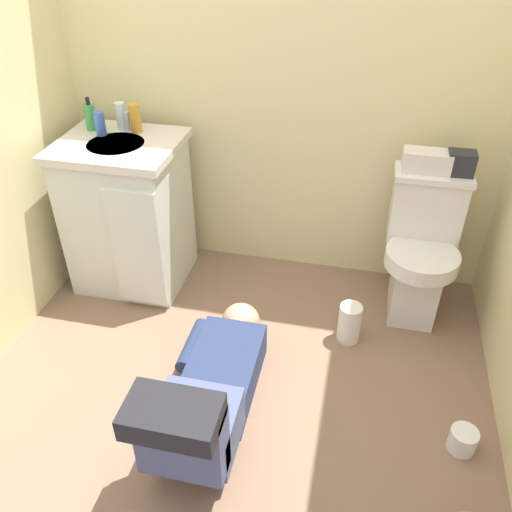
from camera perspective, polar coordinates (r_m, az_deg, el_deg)
The scene contains 14 objects.
ground_plane at distance 2.49m, azimuth -2.19°, elevation -13.59°, with size 2.76×2.95×0.04m, color #866650.
wall_back at distance 2.71m, azimuth 2.92°, elevation 21.27°, with size 2.42×0.08×2.40m, color beige.
toilet at distance 2.74m, azimuth 17.34°, elevation 0.66°, with size 0.36×0.46×0.75m.
vanity_cabinet at distance 2.90m, azimuth -13.57°, elevation 4.52°, with size 0.60×0.53×0.82m.
faucet at distance 2.83m, azimuth -13.70°, elevation 13.92°, with size 0.02×0.02×0.10m, color silver.
person_plumber at distance 2.21m, azimuth -5.11°, elevation -14.30°, with size 0.39×1.06×0.52m.
tissue_box at distance 2.61m, azimuth 17.95°, elevation 9.72°, with size 0.22×0.11×0.10m, color silver.
toiletry_bag at distance 2.63m, azimuth 21.23°, elevation 9.33°, with size 0.12×0.09×0.11m, color #26262D.
soap_dispenser at distance 2.89m, azimuth -17.44°, elevation 14.16°, with size 0.06×0.06×0.17m.
bottle_blue at distance 2.81m, azimuth -16.50°, elevation 13.54°, with size 0.05×0.05×0.12m, color #3F66BC.
bottle_clear at distance 2.85m, azimuth -14.36°, elevation 14.41°, with size 0.05×0.05×0.14m, color silver.
bottle_amber at distance 2.80m, azimuth -12.88°, elevation 14.28°, with size 0.06×0.06×0.14m, color gold.
paper_towel_roll at distance 2.63m, azimuth 10.04°, elevation -7.13°, with size 0.11×0.11×0.21m, color white.
toilet_paper_roll at distance 2.37m, azimuth 21.41°, elevation -17.99°, with size 0.11×0.11×0.10m, color white.
Camera 1 is at (0.45, -1.58, 1.86)m, focal length 37.08 mm.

